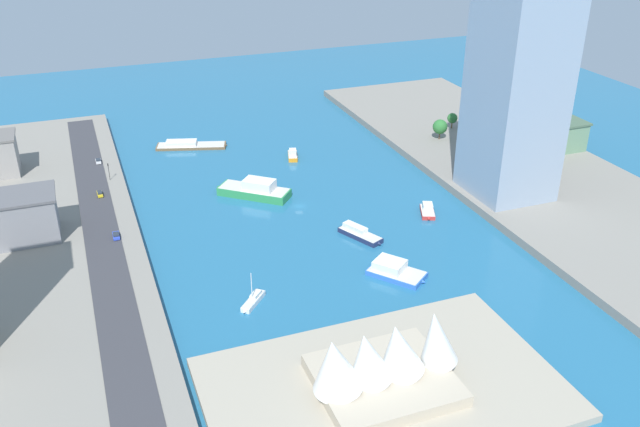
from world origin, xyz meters
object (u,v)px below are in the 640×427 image
Objects in this scene: barge_flat_brown at (188,145)px; traffic_light_waterfront at (108,169)px; hatchback_blue at (116,235)px; tower_tall_glass at (518,82)px; water_taxi_orange at (293,155)px; opera_landmark at (381,362)px; tugboat_red at (427,210)px; sailboat_small_white at (253,300)px; terminal_long_green at (536,134)px; ferry_green_doubledeck at (255,190)px; patrol_launch_navy at (359,233)px; taxi_yellow_cab at (100,194)px; warehouse_low_gray at (9,218)px; catamaran_blue at (394,270)px; van_white at (98,161)px.

traffic_light_waterfront reaches higher than barge_flat_brown.
tower_tall_glass is at bearing 174.48° from hatchback_blue.
water_taxi_orange is 0.31× the size of opera_landmark.
tugboat_red is 77.39m from sailboat_small_white.
water_taxi_orange is 0.32× the size of terminal_long_green.
ferry_green_doubledeck is 55.28m from traffic_light_waterfront.
taxi_yellow_cab is at bearing -36.18° from patrol_launch_navy.
sailboat_small_white reaches higher than tugboat_red.
warehouse_low_gray is (131.95, -24.72, 8.93)m from tugboat_red.
barge_flat_brown is 6.07× the size of hatchback_blue.
terminal_long_green is at bearing 170.58° from traffic_light_waterfront.
water_taxi_orange is at bearing -90.86° from catamaran_blue.
opera_landmark reaches higher than barge_flat_brown.
hatchback_blue is at bearing -32.20° from catamaran_blue.
terminal_long_green is (-95.42, 30.70, 7.33)m from water_taxi_orange.
tower_tall_glass is at bearing 41.03° from terminal_long_green.
patrol_launch_navy is 1.66× the size of sailboat_small_white.
terminal_long_green is (-68.37, -33.77, 7.52)m from tugboat_red.
opera_landmark is (-78.20, 100.67, -1.35)m from warehouse_low_gray.
terminal_long_green is 5.42× the size of traffic_light_waterfront.
hatchback_blue reaches higher than tugboat_red.
patrol_launch_navy is at bearing 130.36° from van_white.
van_white is (0.27, -65.20, 0.08)m from hatchback_blue.
water_taxi_orange is 2.29× the size of taxi_yellow_cab.
patrol_launch_navy is 0.46× the size of terminal_long_green.
tower_tall_glass is at bearing -150.86° from catamaran_blue.
tower_tall_glass is (-58.49, 62.84, 41.20)m from water_taxi_orange.
taxi_yellow_cab is at bearing 86.49° from van_white.
water_taxi_orange is 78.84m from taxi_yellow_cab.
terminal_long_green is at bearing -173.55° from hatchback_blue.
taxi_yellow_cab reaches higher than water_taxi_orange.
taxi_yellow_cab reaches higher than patrol_launch_navy.
van_white is (37.42, 12.04, 2.71)m from barge_flat_brown.
sailboat_small_white is (19.24, 66.11, -1.44)m from ferry_green_doubledeck.
warehouse_low_gray is at bearing 61.63° from van_white.
sailboat_small_white is at bearing -0.51° from catamaran_blue.
ferry_green_doubledeck is 2.57× the size of sailboat_small_white.
catamaran_blue is 96.26m from water_taxi_orange.
water_taxi_orange is (-24.45, -29.76, -0.92)m from ferry_green_doubledeck.
taxi_yellow_cab is (75.70, -80.10, 2.06)m from catamaran_blue.
tower_tall_glass is at bearing 132.94° from water_taxi_orange.
warehouse_low_gray is (104.91, 39.75, 8.74)m from water_taxi_orange.
sailboat_small_white is at bearing 17.92° from tower_tall_glass.
catamaran_blue is 0.63× the size of warehouse_low_gray.
patrol_launch_navy is (-22.87, 41.65, -1.09)m from ferry_green_doubledeck.
van_white is (31.53, -111.12, 2.83)m from sailboat_small_white.
warehouse_low_gray is 127.48m from opera_landmark.
taxi_yellow_cab is at bearing -4.82° from terminal_long_green.
opera_landmark reaches higher than warehouse_low_gray.
van_white is at bearing -93.51° from taxi_yellow_cab.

